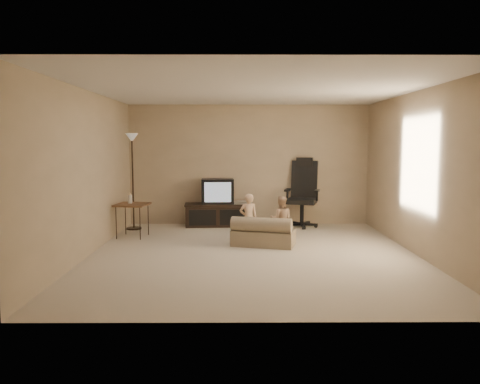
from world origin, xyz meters
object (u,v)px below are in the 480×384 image
object	(u,v)px
tv_stand	(218,206)
office_chair	(303,202)
floor_lamp	(132,160)
child_sofa	(263,234)
side_table	(132,205)
toddler_right	(281,219)
toddler_left	(248,218)

from	to	relation	value
tv_stand	office_chair	bearing A→B (deg)	-5.17
floor_lamp	child_sofa	xyz separation A→B (m)	(2.48, -1.53, -1.18)
floor_lamp	side_table	bearing A→B (deg)	-79.32
floor_lamp	child_sofa	distance (m)	3.15
office_chair	toddler_right	world-z (taller)	office_chair
floor_lamp	child_sofa	bearing A→B (deg)	-31.59
toddler_left	toddler_right	bearing A→B (deg)	174.74
floor_lamp	toddler_left	bearing A→B (deg)	-30.05
office_chair	child_sofa	size ratio (longest dim) A/B	1.26
child_sofa	toddler_right	xyz separation A→B (m)	(0.33, 0.30, 0.20)
child_sofa	toddler_left	size ratio (longest dim) A/B	1.32
office_chair	child_sofa	distance (m)	2.07
toddler_right	office_chair	bearing A→B (deg)	-108.50
office_chair	toddler_left	distance (m)	1.98
side_table	tv_stand	bearing A→B (deg)	36.82
side_table	child_sofa	bearing A→B (deg)	-17.94
tv_stand	child_sofa	world-z (taller)	tv_stand
child_sofa	toddler_left	bearing A→B (deg)	151.09
side_table	toddler_left	size ratio (longest dim) A/B	0.97
tv_stand	toddler_left	bearing A→B (deg)	-73.86
office_chair	toddler_left	world-z (taller)	office_chair
tv_stand	toddler_right	world-z (taller)	tv_stand
toddler_right	tv_stand	bearing A→B (deg)	-51.70
child_sofa	floor_lamp	bearing A→B (deg)	163.36
office_chair	toddler_left	bearing A→B (deg)	-108.33
child_sofa	toddler_right	bearing A→B (deg)	57.15
office_chair	side_table	bearing A→B (deg)	-144.34
office_chair	toddler_right	size ratio (longest dim) A/B	1.76
tv_stand	side_table	size ratio (longest dim) A/B	1.69
toddler_left	toddler_right	xyz separation A→B (m)	(0.56, 0.07, -0.02)
toddler_right	child_sofa	bearing A→B (deg)	44.66
tv_stand	office_chair	xyz separation A→B (m)	(1.74, -0.06, 0.10)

